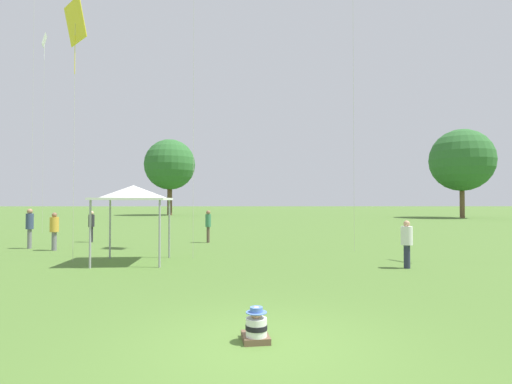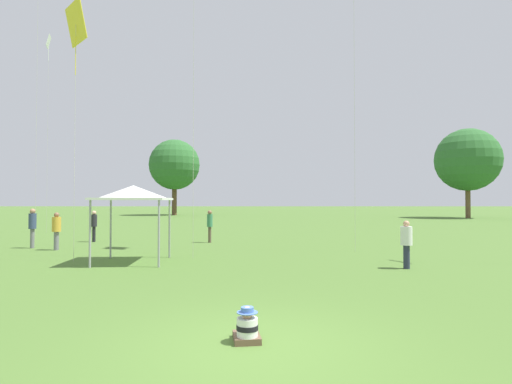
# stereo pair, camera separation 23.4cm
# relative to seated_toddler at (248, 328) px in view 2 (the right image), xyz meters

# --- Properties ---
(ground_plane) EXTENTS (300.00, 300.00, 0.00)m
(ground_plane) POSITION_rel_seated_toddler_xyz_m (0.13, -0.23, -0.22)
(ground_plane) COLOR #4C702D
(seated_toddler) EXTENTS (0.47, 0.56, 0.56)m
(seated_toddler) POSITION_rel_seated_toddler_xyz_m (0.00, 0.00, 0.00)
(seated_toddler) COLOR brown
(seated_toddler) RESTS_ON ground
(person_standing_0) EXTENTS (0.36, 0.36, 1.83)m
(person_standing_0) POSITION_rel_seated_toddler_xyz_m (-10.23, 12.25, 0.89)
(person_standing_0) COLOR slate
(person_standing_0) RESTS_ON ground
(person_standing_1) EXTENTS (0.33, 0.33, 1.69)m
(person_standing_1) POSITION_rel_seated_toddler_xyz_m (-2.29, 14.71, 0.81)
(person_standing_1) COLOR brown
(person_standing_1) RESTS_ON ground
(person_standing_3) EXTENTS (0.50, 0.50, 1.55)m
(person_standing_3) POSITION_rel_seated_toddler_xyz_m (5.01, 6.68, 0.69)
(person_standing_3) COLOR #282D42
(person_standing_3) RESTS_ON ground
(person_standing_4) EXTENTS (0.38, 0.38, 1.66)m
(person_standing_4) POSITION_rel_seated_toddler_xyz_m (-8.51, 15.04, 0.78)
(person_standing_4) COLOR black
(person_standing_4) RESTS_ON ground
(person_standing_5) EXTENTS (0.52, 0.52, 1.68)m
(person_standing_5) POSITION_rel_seated_toddler_xyz_m (-8.75, 11.52, 0.77)
(person_standing_5) COLOR slate
(person_standing_5) RESTS_ON ground
(canopy_tent) EXTENTS (2.62, 2.62, 2.75)m
(canopy_tent) POSITION_rel_seated_toddler_xyz_m (-4.26, 8.02, 2.24)
(canopy_tent) COLOR white
(canopy_tent) RESTS_ON ground
(kite_5) EXTENTS (0.50, 0.85, 13.61)m
(kite_5) POSITION_rel_seated_toddler_xyz_m (-14.20, 21.06, 12.29)
(kite_5) COLOR white
(kite_5) RESTS_ON ground
(kite_6) EXTENTS (1.22, 1.24, 9.45)m
(kite_6) POSITION_rel_seated_toddler_xyz_m (-6.51, 8.32, 8.40)
(kite_6) COLOR yellow
(kite_6) RESTS_ON ground
(distant_tree_0) EXTENTS (7.91, 7.91, 11.35)m
(distant_tree_0) POSITION_rel_seated_toddler_xyz_m (26.99, 44.21, 7.15)
(distant_tree_0) COLOR brown
(distant_tree_0) RESTS_ON ground
(distant_tree_1) EXTENTS (7.64, 7.64, 11.51)m
(distant_tree_1) POSITION_rel_seated_toddler_xyz_m (-12.28, 54.32, 7.43)
(distant_tree_1) COLOR brown
(distant_tree_1) RESTS_ON ground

